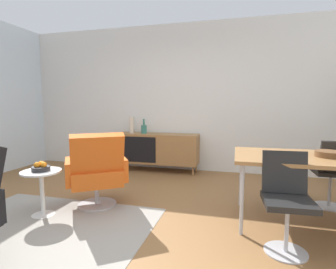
{
  "coord_description": "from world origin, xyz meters",
  "views": [
    {
      "loc": [
        1.08,
        -2.45,
        1.26
      ],
      "look_at": [
        0.2,
        0.89,
        0.88
      ],
      "focal_mm": 28.02,
      "sensor_mm": 36.0,
      "label": 1
    }
  ],
  "objects_px": {
    "sideboard": "(156,148)",
    "dining_chair_back_right": "(333,171)",
    "wooden_bowl_on_table": "(329,154)",
    "fruit_bowl": "(41,167)",
    "dining_chair_front_left": "(286,197)",
    "vase_cobalt": "(144,129)",
    "dining_table": "(315,161)",
    "lounge_chair_red": "(97,170)",
    "vase_sculptural_dark": "(132,125)",
    "side_table_round": "(42,188)"
  },
  "relations": [
    {
      "from": "sideboard",
      "to": "dining_chair_back_right",
      "type": "relative_size",
      "value": 1.87
    },
    {
      "from": "wooden_bowl_on_table",
      "to": "fruit_bowl",
      "type": "height_order",
      "value": "wooden_bowl_on_table"
    },
    {
      "from": "sideboard",
      "to": "dining_chair_back_right",
      "type": "height_order",
      "value": "dining_chair_back_right"
    },
    {
      "from": "sideboard",
      "to": "dining_chair_front_left",
      "type": "height_order",
      "value": "dining_chair_front_left"
    },
    {
      "from": "vase_cobalt",
      "to": "dining_chair_front_left",
      "type": "xyz_separation_m",
      "value": [
        2.17,
        -2.37,
        -0.34
      ]
    },
    {
      "from": "vase_cobalt",
      "to": "dining_table",
      "type": "relative_size",
      "value": 0.17
    },
    {
      "from": "sideboard",
      "to": "lounge_chair_red",
      "type": "xyz_separation_m",
      "value": [
        -0.17,
        -1.92,
        0.03
      ]
    },
    {
      "from": "wooden_bowl_on_table",
      "to": "vase_sculptural_dark",
      "type": "bearing_deg",
      "value": 148.24
    },
    {
      "from": "dining_table",
      "to": "lounge_chair_red",
      "type": "distance_m",
      "value": 2.46
    },
    {
      "from": "vase_sculptural_dark",
      "to": "dining_chair_front_left",
      "type": "xyz_separation_m",
      "value": [
        2.42,
        -2.37,
        -0.41
      ]
    },
    {
      "from": "dining_chair_front_left",
      "to": "side_table_round",
      "type": "distance_m",
      "value": 2.58
    },
    {
      "from": "vase_cobalt",
      "to": "fruit_bowl",
      "type": "relative_size",
      "value": 1.39
    },
    {
      "from": "dining_chair_front_left",
      "to": "lounge_chair_red",
      "type": "height_order",
      "value": "lounge_chair_red"
    },
    {
      "from": "sideboard",
      "to": "dining_chair_back_right",
      "type": "xyz_separation_m",
      "value": [
        2.62,
        -1.25,
        0.03
      ]
    },
    {
      "from": "dining_table",
      "to": "wooden_bowl_on_table",
      "type": "height_order",
      "value": "wooden_bowl_on_table"
    },
    {
      "from": "vase_cobalt",
      "to": "dining_chair_back_right",
      "type": "relative_size",
      "value": 0.33
    },
    {
      "from": "wooden_bowl_on_table",
      "to": "dining_chair_front_left",
      "type": "height_order",
      "value": "dining_chair_front_left"
    },
    {
      "from": "wooden_bowl_on_table",
      "to": "dining_chair_front_left",
      "type": "bearing_deg",
      "value": -129.97
    },
    {
      "from": "vase_cobalt",
      "to": "side_table_round",
      "type": "distance_m",
      "value": 2.38
    },
    {
      "from": "wooden_bowl_on_table",
      "to": "side_table_round",
      "type": "xyz_separation_m",
      "value": [
        -3.06,
        -0.5,
        -0.45
      ]
    },
    {
      "from": "sideboard",
      "to": "dining_table",
      "type": "bearing_deg",
      "value": -38.49
    },
    {
      "from": "vase_sculptural_dark",
      "to": "side_table_round",
      "type": "bearing_deg",
      "value": -93.85
    },
    {
      "from": "side_table_round",
      "to": "dining_chair_front_left",
      "type": "bearing_deg",
      "value": -1.6
    },
    {
      "from": "fruit_bowl",
      "to": "dining_chair_back_right",
      "type": "bearing_deg",
      "value": 17.68
    },
    {
      "from": "wooden_bowl_on_table",
      "to": "fruit_bowl",
      "type": "distance_m",
      "value": 3.11
    },
    {
      "from": "vase_cobalt",
      "to": "dining_table",
      "type": "xyz_separation_m",
      "value": [
        2.52,
        -1.81,
        -0.11
      ]
    },
    {
      "from": "wooden_bowl_on_table",
      "to": "side_table_round",
      "type": "bearing_deg",
      "value": -170.71
    },
    {
      "from": "vase_sculptural_dark",
      "to": "dining_chair_back_right",
      "type": "bearing_deg",
      "value": -21.79
    },
    {
      "from": "side_table_round",
      "to": "wooden_bowl_on_table",
      "type": "bearing_deg",
      "value": 9.29
    },
    {
      "from": "vase_sculptural_dark",
      "to": "lounge_chair_red",
      "type": "distance_m",
      "value": 2.0
    },
    {
      "from": "dining_chair_front_left",
      "to": "vase_sculptural_dark",
      "type": "bearing_deg",
      "value": 135.65
    },
    {
      "from": "dining_chair_back_right",
      "to": "side_table_round",
      "type": "height_order",
      "value": "dining_chair_back_right"
    },
    {
      "from": "sideboard",
      "to": "fruit_bowl",
      "type": "distance_m",
      "value": 2.39
    },
    {
      "from": "sideboard",
      "to": "side_table_round",
      "type": "distance_m",
      "value": 2.39
    },
    {
      "from": "dining_chair_front_left",
      "to": "dining_chair_back_right",
      "type": "xyz_separation_m",
      "value": [
        0.7,
        1.12,
        0.0
      ]
    },
    {
      "from": "dining_chair_front_left",
      "to": "side_table_round",
      "type": "height_order",
      "value": "dining_chair_front_left"
    },
    {
      "from": "dining_chair_back_right",
      "to": "lounge_chair_red",
      "type": "distance_m",
      "value": 2.87
    },
    {
      "from": "vase_cobalt",
      "to": "fruit_bowl",
      "type": "height_order",
      "value": "vase_cobalt"
    },
    {
      "from": "vase_sculptural_dark",
      "to": "lounge_chair_red",
      "type": "height_order",
      "value": "vase_sculptural_dark"
    },
    {
      "from": "sideboard",
      "to": "fruit_bowl",
      "type": "bearing_deg",
      "value": -106.04
    },
    {
      "from": "sideboard",
      "to": "dining_chair_back_right",
      "type": "distance_m",
      "value": 2.91
    },
    {
      "from": "dining_chair_front_left",
      "to": "lounge_chair_red",
      "type": "xyz_separation_m",
      "value": [
        -2.09,
        0.44,
        -0.0
      ]
    },
    {
      "from": "vase_cobalt",
      "to": "dining_table",
      "type": "bearing_deg",
      "value": -35.64
    },
    {
      "from": "vase_sculptural_dark",
      "to": "dining_chair_front_left",
      "type": "distance_m",
      "value": 3.41
    },
    {
      "from": "vase_cobalt",
      "to": "wooden_bowl_on_table",
      "type": "height_order",
      "value": "vase_cobalt"
    },
    {
      "from": "wooden_bowl_on_table",
      "to": "side_table_round",
      "type": "distance_m",
      "value": 3.13
    },
    {
      "from": "vase_sculptural_dark",
      "to": "dining_table",
      "type": "bearing_deg",
      "value": -33.09
    },
    {
      "from": "dining_table",
      "to": "sideboard",
      "type": "bearing_deg",
      "value": 141.51
    },
    {
      "from": "lounge_chair_red",
      "to": "fruit_bowl",
      "type": "xyz_separation_m",
      "value": [
        -0.49,
        -0.37,
        0.09
      ]
    },
    {
      "from": "side_table_round",
      "to": "fruit_bowl",
      "type": "distance_m",
      "value": 0.24
    }
  ]
}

